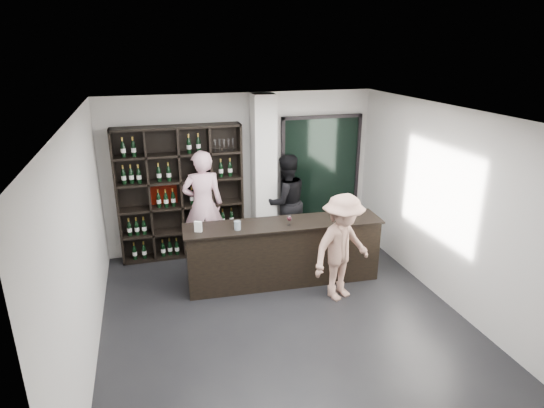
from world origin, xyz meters
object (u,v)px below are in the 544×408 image
object	(u,v)px
wine_shelf	(181,193)
tasting_counter	(284,252)
customer	(342,248)
taster_pink	(203,205)
taster_black	(285,202)

from	to	relation	value
wine_shelf	tasting_counter	xyz separation A→B (m)	(1.47, -1.47, -0.68)
wine_shelf	customer	world-z (taller)	wine_shelf
taster_pink	customer	world-z (taller)	taster_pink
wine_shelf	taster_pink	bearing A→B (deg)	-24.67
customer	taster_black	bearing A→B (deg)	75.38
tasting_counter	customer	world-z (taller)	customer
wine_shelf	taster_pink	distance (m)	0.44
tasting_counter	customer	size ratio (longest dim) A/B	1.89
taster_pink	wine_shelf	bearing A→B (deg)	-23.78
wine_shelf	taster_black	xyz separation A→B (m)	(1.90, -0.17, -0.29)
taster_black	customer	distance (m)	2.02
tasting_counter	taster_pink	world-z (taller)	taster_pink
tasting_counter	wine_shelf	bearing A→B (deg)	138.08
wine_shelf	taster_black	world-z (taller)	wine_shelf
tasting_counter	customer	bearing A→B (deg)	-42.15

